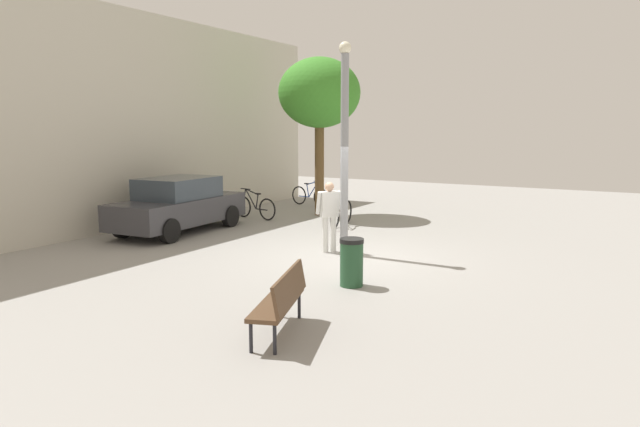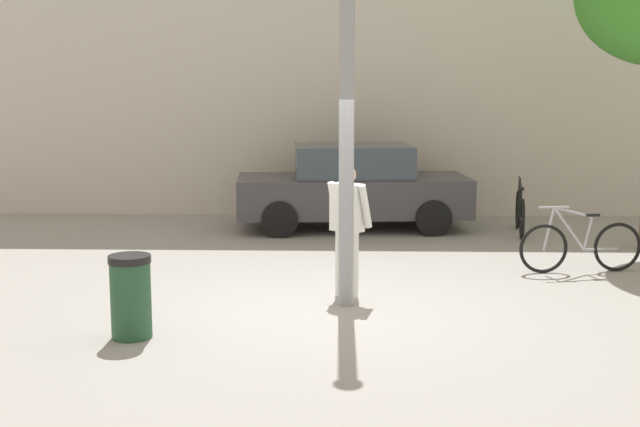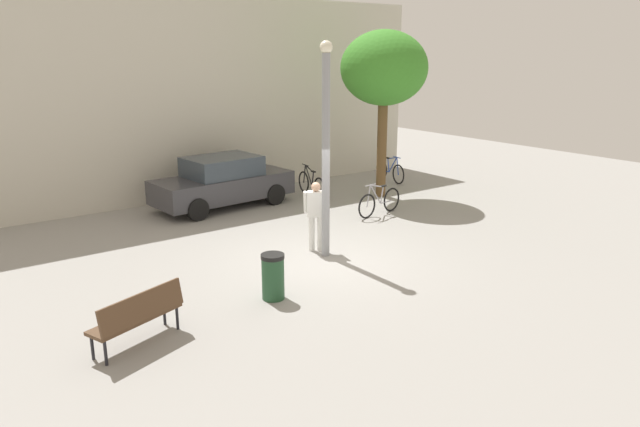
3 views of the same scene
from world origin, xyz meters
name	(u,v)px [view 2 (image 2 of 3)]	position (x,y,z in m)	size (l,w,h in m)	color
ground_plane	(326,309)	(0.00, 0.00, 0.00)	(36.00, 36.00, 0.00)	gray
building_facade	(335,60)	(0.00, 8.10, 3.14)	(18.08, 2.00, 6.27)	beige
lamppost	(347,92)	(0.24, 0.19, 2.58)	(0.28, 0.28, 4.81)	gray
person_by_lamppost	(347,222)	(0.26, 0.59, 0.97)	(0.60, 0.55, 1.67)	white
bicycle_silver	(580,246)	(3.58, 2.06, 0.38)	(1.80, 0.31, 0.97)	black
bicycle_black	(520,212)	(3.35, 5.13, 0.38)	(0.29, 1.80, 0.97)	black
parked_car_charcoal	(353,187)	(0.37, 5.54, 0.77)	(4.33, 2.09, 1.55)	#38383D
trash_bin	(131,296)	(-2.04, -1.19, 0.45)	(0.45, 0.45, 0.90)	#234C2D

